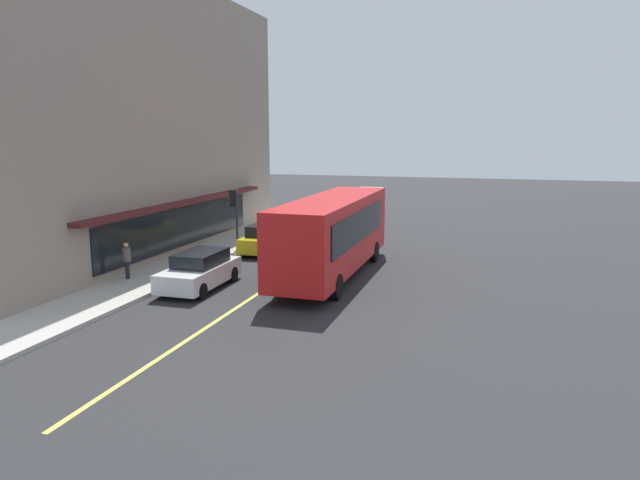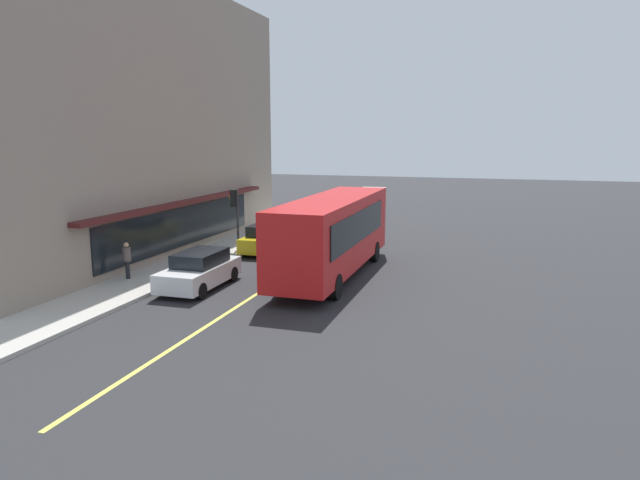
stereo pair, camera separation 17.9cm
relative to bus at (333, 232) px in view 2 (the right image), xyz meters
The scene contains 9 objects.
ground 4.08m from the bus, 34.95° to the left, with size 120.00×120.00×0.00m, color #28282B.
sidewalk 8.12m from the bus, 68.25° to the left, with size 80.00×2.85×0.15m, color #B2ADA3.
lane_centre_stripe 4.08m from the bus, 34.95° to the left, with size 36.00×0.16×0.01m, color #D8D14C.
storefront_building 14.15m from the bus, 80.43° to the left, with size 24.12×9.20×14.01m.
bus is the anchor object (origin of this frame).
traffic_light 7.42m from the bus, 61.27° to the left, with size 0.30×0.52×3.20m.
car_yellow 6.45m from the bus, 49.58° to the left, with size 4.34×1.93×1.52m.
car_white 6.02m from the bus, 128.09° to the left, with size 4.32×1.91×1.52m.
pedestrian_at_corner 8.91m from the bus, 114.56° to the left, with size 0.34×0.34×1.57m.
Camera 2 is at (-26.88, -8.99, 6.18)m, focal length 32.26 mm.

